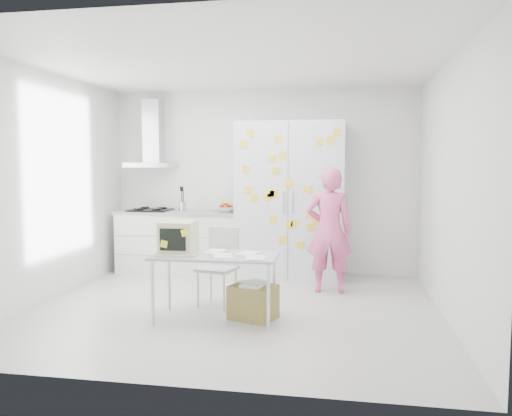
% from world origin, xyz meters
% --- Properties ---
extents(floor, '(4.50, 4.00, 0.02)m').
position_xyz_m(floor, '(0.00, 0.00, -0.01)').
color(floor, silver).
rests_on(floor, ground).
extents(walls, '(4.52, 4.01, 2.70)m').
position_xyz_m(walls, '(0.00, 0.72, 1.35)').
color(walls, white).
rests_on(walls, ground).
extents(ceiling, '(4.50, 4.00, 0.02)m').
position_xyz_m(ceiling, '(0.00, 0.00, 2.70)').
color(ceiling, white).
rests_on(ceiling, walls).
extents(counter_run, '(1.84, 0.63, 1.28)m').
position_xyz_m(counter_run, '(-1.20, 1.70, 0.47)').
color(counter_run, white).
rests_on(counter_run, ground).
extents(range_hood, '(0.70, 0.48, 1.01)m').
position_xyz_m(range_hood, '(-1.65, 1.84, 1.96)').
color(range_hood, silver).
rests_on(range_hood, walls).
extents(tall_cabinet, '(1.50, 0.68, 2.20)m').
position_xyz_m(tall_cabinet, '(0.45, 1.67, 1.10)').
color(tall_cabinet, silver).
rests_on(tall_cabinet, ground).
extents(person, '(0.60, 0.41, 1.57)m').
position_xyz_m(person, '(1.02, 0.93, 0.79)').
color(person, '#ED5C97').
rests_on(person, ground).
extents(desk, '(1.29, 0.67, 1.01)m').
position_xyz_m(desk, '(-0.37, -0.40, 0.77)').
color(desk, '#AEB2BA').
rests_on(desk, ground).
extents(chair, '(0.47, 0.47, 0.88)m').
position_xyz_m(chair, '(-0.21, 0.16, 0.50)').
color(chair, silver).
rests_on(chair, ground).
extents(cardboard_box, '(0.54, 0.48, 0.39)m').
position_xyz_m(cardboard_box, '(0.27, -0.32, 0.18)').
color(cardboard_box, olive).
rests_on(cardboard_box, ground).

